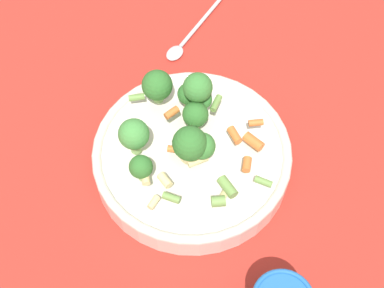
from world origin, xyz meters
name	(u,v)px	position (x,y,z in m)	size (l,w,h in m)	color
ground_plane	(192,164)	(0.00, 0.00, 0.00)	(3.00, 3.00, 0.00)	#B72D23
bowl	(192,156)	(0.00, 0.00, 0.02)	(0.29, 0.29, 0.05)	silver
pasta_salad	(180,122)	(-0.02, -0.02, 0.08)	(0.21, 0.22, 0.08)	#8CB766
spoon	(186,39)	(-0.25, -0.04, 0.01)	(0.17, 0.09, 0.01)	silver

